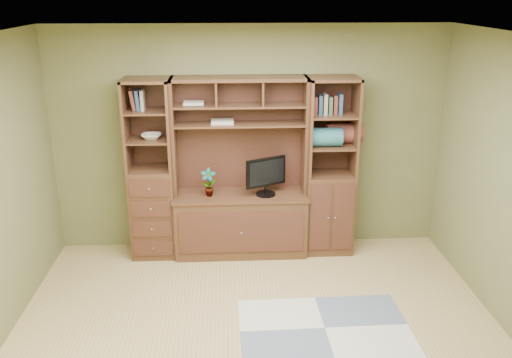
{
  "coord_description": "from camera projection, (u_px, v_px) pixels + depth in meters",
  "views": [
    {
      "loc": [
        -0.24,
        -4.04,
        2.94
      ],
      "look_at": [
        0.04,
        1.2,
        1.1
      ],
      "focal_mm": 38.0,
      "sensor_mm": 36.0,
      "label": 1
    }
  ],
  "objects": [
    {
      "name": "room",
      "position": [
        259.0,
        205.0,
        4.37
      ],
      "size": [
        4.6,
        4.1,
        2.64
      ],
      "color": "tan",
      "rests_on": "ground"
    },
    {
      "name": "magazines",
      "position": [
        222.0,
        122.0,
        5.98
      ],
      "size": [
        0.25,
        0.18,
        0.04
      ],
      "primitive_type": "cube",
      "color": "#B9AE9E",
      "rests_on": "center_hutch"
    },
    {
      "name": "rug",
      "position": [
        325.0,
        328.0,
        4.97
      ],
      "size": [
        1.58,
        1.07,
        0.01
      ],
      "primitive_type": "cube",
      "rotation": [
        0.0,
        0.0,
        0.02
      ],
      "color": "#969A9B",
      "rests_on": "ground"
    },
    {
      "name": "blanket_teal",
      "position": [
        325.0,
        137.0,
        6.0
      ],
      "size": [
        0.36,
        0.21,
        0.21
      ],
      "primitive_type": "cube",
      "color": "#276067",
      "rests_on": "right_tower"
    },
    {
      "name": "orchid",
      "position": [
        208.0,
        183.0,
        6.08
      ],
      "size": [
        0.17,
        0.12,
        0.32
      ],
      "primitive_type": "imported",
      "color": "#984133",
      "rests_on": "center_hutch"
    },
    {
      "name": "center_hutch",
      "position": [
        240.0,
        170.0,
        6.09
      ],
      "size": [
        1.54,
        0.53,
        2.05
      ],
      "primitive_type": "cube",
      "color": "#4B2C1A",
      "rests_on": "ground"
    },
    {
      "name": "right_tower",
      "position": [
        330.0,
        167.0,
        6.18
      ],
      "size": [
        0.55,
        0.45,
        2.05
      ],
      "primitive_type": "cube",
      "color": "#4B2C1A",
      "rests_on": "ground"
    },
    {
      "name": "monitor",
      "position": [
        266.0,
        170.0,
        6.06
      ],
      "size": [
        0.54,
        0.42,
        0.61
      ],
      "primitive_type": "cube",
      "rotation": [
        0.0,
        0.0,
        0.46
      ],
      "color": "black",
      "rests_on": "center_hutch"
    },
    {
      "name": "left_tower",
      "position": [
        151.0,
        170.0,
        6.07
      ],
      "size": [
        0.5,
        0.45,
        2.05
      ],
      "primitive_type": "cube",
      "color": "#4B2C1A",
      "rests_on": "ground"
    },
    {
      "name": "blanket_red",
      "position": [
        344.0,
        133.0,
        6.13
      ],
      "size": [
        0.4,
        0.22,
        0.22
      ],
      "primitive_type": "cube",
      "color": "brown",
      "rests_on": "right_tower"
    },
    {
      "name": "bowl",
      "position": [
        152.0,
        136.0,
        5.94
      ],
      "size": [
        0.22,
        0.22,
        0.05
      ],
      "primitive_type": "imported",
      "color": "white",
      "rests_on": "left_tower"
    }
  ]
}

